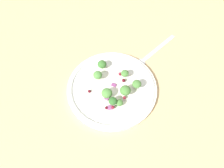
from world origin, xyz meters
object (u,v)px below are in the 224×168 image
at_px(broccoli_floret_0, 98,75).
at_px(fork, 152,53).
at_px(broccoli_floret_1, 113,101).
at_px(broccoli_floret_2, 137,84).
at_px(plate, 112,87).

relative_size(broccoli_floret_0, fork, 0.18).
distance_m(broccoli_floret_1, broccoli_floret_2, 0.08).
bearing_deg(plate, fork, -132.99).
distance_m(broccoli_floret_1, fork, 0.23).
bearing_deg(broccoli_floret_0, plate, 150.01).
xyz_separation_m(plate, broccoli_floret_1, (-0.00, 0.06, 0.02)).
height_order(broccoli_floret_0, broccoli_floret_1, broccoli_floret_0).
bearing_deg(plate, broccoli_floret_2, 177.81).
distance_m(plate, broccoli_floret_2, 0.07).
height_order(plate, fork, plate).
relative_size(plate, broccoli_floret_0, 9.94).
bearing_deg(broccoli_floret_0, fork, -146.38).
height_order(plate, broccoli_floret_1, broccoli_floret_1).
bearing_deg(fork, broccoli_floret_2, 67.45).
bearing_deg(broccoli_floret_2, broccoli_floret_1, 39.61).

